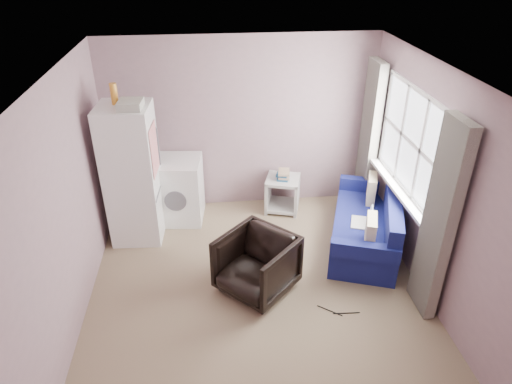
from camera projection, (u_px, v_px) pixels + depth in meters
room at (259, 199)px, 4.64m from camera, size 3.84×4.24×2.54m
armchair at (257, 262)px, 5.13m from camera, size 1.03×1.03×0.78m
fridge at (132, 174)px, 5.82m from camera, size 0.69×0.67×2.09m
washing_machine at (179, 189)px, 6.43m from camera, size 0.71×0.71×0.91m
side_table at (283, 191)px, 6.71m from camera, size 0.58×0.58×0.64m
sofa at (369, 226)px, 5.94m from camera, size 1.32×1.91×0.78m
window_dressing at (398, 172)px, 5.48m from camera, size 0.17×2.62×2.18m
floor_cables at (338, 312)px, 4.98m from camera, size 0.44×0.19×0.01m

